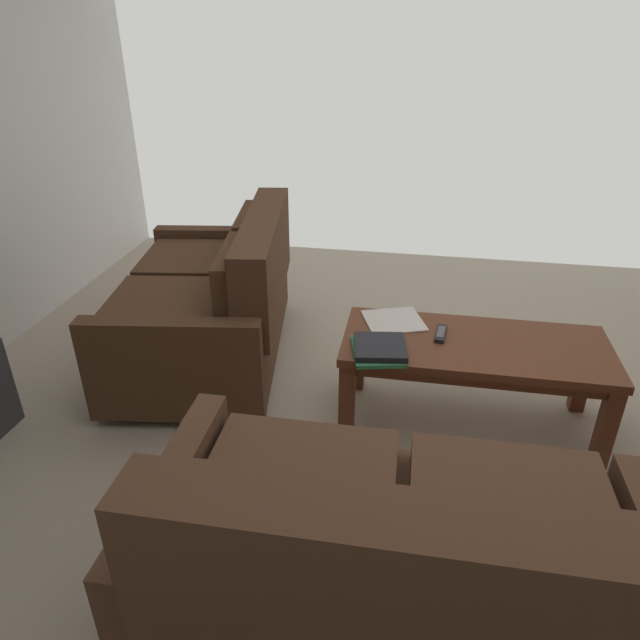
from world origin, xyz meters
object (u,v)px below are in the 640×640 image
loveseat_near (214,302)px  loose_magazine (394,321)px  sofa_main (512,590)px  book_stack (379,349)px  coffee_table (474,356)px  tv_remote (441,334)px

loveseat_near → loose_magazine: loveseat_near is taller
loose_magazine → loveseat_near: bearing=56.5°
sofa_main → loveseat_near: 2.17m
sofa_main → book_stack: bearing=-66.5°
coffee_table → tv_remote: bearing=-12.6°
coffee_table → book_stack: (0.43, 0.17, 0.09)m
sofa_main → loose_magazine: (0.42, -1.37, 0.09)m
sofa_main → coffee_table: (0.03, -1.23, 0.01)m
book_stack → tv_remote: size_ratio=1.87×
sofa_main → tv_remote: sofa_main is taller
book_stack → loose_magazine: bearing=-98.3°
coffee_table → tv_remote: 0.18m
loveseat_near → tv_remote: bearing=164.1°
sofa_main → loveseat_near: (1.43, -1.62, -0.02)m
coffee_table → book_stack: 0.47m
loveseat_near → loose_magazine: 1.05m
loose_magazine → book_stack: bearing=152.0°
loveseat_near → book_stack: size_ratio=4.89×
sofa_main → loose_magazine: sofa_main is taller
coffee_table → loose_magazine: bearing=-19.9°
tv_remote → sofa_main: bearing=98.6°
sofa_main → loose_magazine: size_ratio=7.72×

